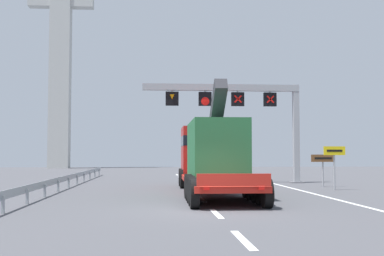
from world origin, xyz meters
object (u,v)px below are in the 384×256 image
overhead_lane_gantry (242,104)px  tourist_info_sign_brown (323,162)px  exit_sign_yellow (334,158)px  bridge_pylon_distant (61,32)px  heavy_haul_truck_red (210,154)px

overhead_lane_gantry → tourist_info_sign_brown: 7.15m
exit_sign_yellow → bridge_pylon_distant: bridge_pylon_distant is taller
heavy_haul_truck_red → tourist_info_sign_brown: (7.36, 3.63, -0.48)m
bridge_pylon_distant → overhead_lane_gantry: bearing=-61.2°
exit_sign_yellow → tourist_info_sign_brown: exit_sign_yellow is taller
overhead_lane_gantry → bridge_pylon_distant: 42.51m
overhead_lane_gantry → heavy_haul_truck_red: bearing=-111.8°
overhead_lane_gantry → heavy_haul_truck_red: 9.08m
exit_sign_yellow → overhead_lane_gantry: bearing=120.8°
overhead_lane_gantry → tourist_info_sign_brown: size_ratio=5.65×
heavy_haul_truck_red → bridge_pylon_distant: size_ratio=0.37×
overhead_lane_gantry → exit_sign_yellow: (3.99, -6.69, -3.70)m
overhead_lane_gantry → tourist_info_sign_brown: bearing=-44.2°
heavy_haul_truck_red → exit_sign_yellow: bearing=8.6°
overhead_lane_gantry → heavy_haul_truck_red: (-3.11, -7.77, -3.52)m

